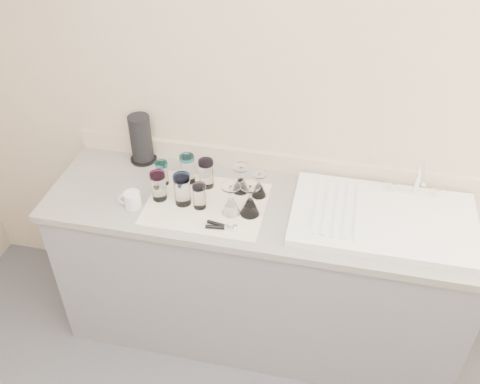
% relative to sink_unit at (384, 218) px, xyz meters
% --- Properties ---
extents(room_envelope, '(3.54, 3.50, 2.52)m').
position_rel_sink_unit_xyz_m(room_envelope, '(-0.55, -1.20, 0.64)').
color(room_envelope, '#4B4B4F').
rests_on(room_envelope, ground).
extents(counter_unit, '(2.06, 0.62, 0.90)m').
position_rel_sink_unit_xyz_m(counter_unit, '(-0.55, -0.00, -0.47)').
color(counter_unit, slate).
rests_on(counter_unit, ground).
extents(sink_unit, '(0.82, 0.50, 0.22)m').
position_rel_sink_unit_xyz_m(sink_unit, '(0.00, 0.00, 0.00)').
color(sink_unit, white).
rests_on(sink_unit, counter_unit).
extents(dish_towel, '(0.55, 0.42, 0.01)m').
position_rel_sink_unit_xyz_m(dish_towel, '(-0.81, -0.06, -0.02)').
color(dish_towel, white).
rests_on(dish_towel, counter_unit).
extents(tumbler_teal, '(0.06, 0.06, 0.12)m').
position_rel_sink_unit_xyz_m(tumbler_teal, '(-1.06, 0.05, 0.05)').
color(tumbler_teal, white).
rests_on(tumbler_teal, dish_towel).
extents(tumbler_cyan, '(0.07, 0.07, 0.15)m').
position_rel_sink_unit_xyz_m(tumbler_cyan, '(-0.94, 0.09, 0.06)').
color(tumbler_cyan, white).
rests_on(tumbler_cyan, dish_towel).
extents(tumbler_purple, '(0.07, 0.07, 0.15)m').
position_rel_sink_unit_xyz_m(tumbler_purple, '(-0.84, 0.07, 0.06)').
color(tumbler_purple, white).
rests_on(tumbler_purple, dish_towel).
extents(tumbler_magenta, '(0.07, 0.07, 0.15)m').
position_rel_sink_unit_xyz_m(tumbler_magenta, '(-1.03, -0.07, 0.06)').
color(tumbler_magenta, white).
rests_on(tumbler_magenta, dish_towel).
extents(tumbler_blue, '(0.08, 0.08, 0.16)m').
position_rel_sink_unit_xyz_m(tumbler_blue, '(-0.92, -0.08, 0.07)').
color(tumbler_blue, white).
rests_on(tumbler_blue, dish_towel).
extents(tumbler_lavender, '(0.06, 0.06, 0.13)m').
position_rel_sink_unit_xyz_m(tumbler_lavender, '(-0.83, -0.09, 0.05)').
color(tumbler_lavender, white).
rests_on(tumbler_lavender, dish_towel).
extents(goblet_back_left, '(0.08, 0.08, 0.14)m').
position_rel_sink_unit_xyz_m(goblet_back_left, '(-0.67, 0.07, 0.04)').
color(goblet_back_left, white).
rests_on(goblet_back_left, dish_towel).
extents(goblet_back_right, '(0.07, 0.07, 0.13)m').
position_rel_sink_unit_xyz_m(goblet_back_right, '(-0.58, 0.06, 0.03)').
color(goblet_back_right, white).
rests_on(goblet_back_right, dish_towel).
extents(goblet_front_left, '(0.09, 0.09, 0.15)m').
position_rel_sink_unit_xyz_m(goblet_front_left, '(-0.68, -0.09, 0.04)').
color(goblet_front_left, white).
rests_on(goblet_front_left, dish_towel).
extents(goblet_front_right, '(0.09, 0.09, 0.16)m').
position_rel_sink_unit_xyz_m(goblet_front_right, '(-0.60, -0.08, 0.04)').
color(goblet_front_right, white).
rests_on(goblet_front_right, dish_towel).
extents(can_opener, '(0.14, 0.05, 0.02)m').
position_rel_sink_unit_xyz_m(can_opener, '(-0.70, -0.21, -0.00)').
color(can_opener, silver).
rests_on(can_opener, dish_towel).
extents(white_mug, '(0.11, 0.09, 0.08)m').
position_rel_sink_unit_xyz_m(white_mug, '(-1.14, -0.14, 0.02)').
color(white_mug, silver).
rests_on(white_mug, counter_unit).
extents(paper_towel_roll, '(0.14, 0.14, 0.26)m').
position_rel_sink_unit_xyz_m(paper_towel_roll, '(-1.23, 0.23, 0.11)').
color(paper_towel_roll, black).
rests_on(paper_towel_roll, counter_unit).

